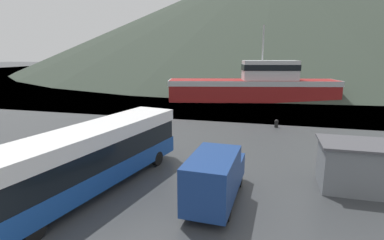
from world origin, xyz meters
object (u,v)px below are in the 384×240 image
object	(u,v)px
delivery_van	(215,176)
fishing_boat	(255,85)
dock_kiosk	(354,166)
tour_bus	(92,155)

from	to	relation	value
delivery_van	fishing_boat	distance (m)	32.20
fishing_boat	dock_kiosk	distance (m)	29.69
fishing_boat	dock_kiosk	bearing A→B (deg)	179.82
tour_bus	fishing_boat	bearing A→B (deg)	89.63
fishing_boat	delivery_van	bearing A→B (deg)	166.91
tour_bus	fishing_boat	xyz separation A→B (m)	(6.42, 32.44, 0.42)
dock_kiosk	tour_bus	bearing A→B (deg)	-164.90
tour_bus	delivery_van	xyz separation A→B (m)	(6.31, 0.26, -0.55)
delivery_van	dock_kiosk	bearing A→B (deg)	28.46
tour_bus	delivery_van	distance (m)	6.34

